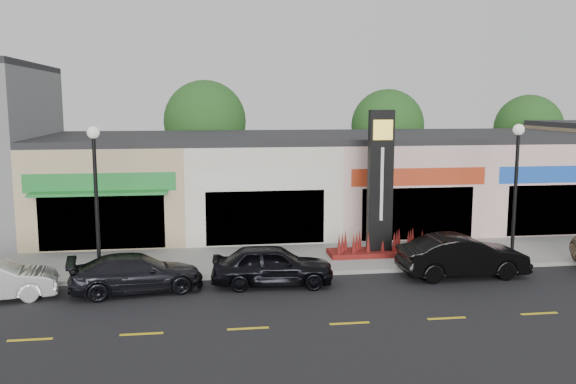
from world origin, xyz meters
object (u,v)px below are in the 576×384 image
lamp_east_near (516,179)px  car_black_conv (463,256)px  lamp_west_near (96,186)px  pylon_sign (380,205)px  car_dark_sedan (137,273)px  car_black_sedan (273,265)px

lamp_east_near → car_black_conv: bearing=-153.7°
lamp_west_near → lamp_east_near: size_ratio=1.00×
lamp_west_near → lamp_east_near: same height
pylon_sign → car_black_conv: size_ratio=1.27×
car_dark_sedan → car_black_conv: (11.85, 0.20, 0.13)m
lamp_east_near → car_dark_sedan: lamp_east_near is taller
car_black_sedan → pylon_sign: bearing=-53.4°
lamp_west_near → car_black_conv: size_ratio=1.15×
lamp_west_near → pylon_sign: 11.19m
lamp_west_near → car_black_sedan: 6.91m
car_black_conv → pylon_sign: bearing=36.7°
lamp_east_near → car_black_sedan: lamp_east_near is taller
car_black_conv → lamp_west_near: bearing=83.4°
lamp_west_near → car_black_sedan: size_ratio=1.27×
pylon_sign → lamp_west_near: bearing=-171.2°
car_dark_sedan → car_black_conv: size_ratio=0.95×
car_dark_sedan → car_black_conv: bearing=-98.1°
lamp_east_near → car_black_sedan: (-9.82, -1.40, -2.74)m
car_black_sedan → car_dark_sedan: bearing=95.2°
lamp_west_near → car_black_conv: 13.66m
car_black_sedan → car_black_conv: bearing=-85.5°
pylon_sign → car_black_sedan: bearing=-147.2°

